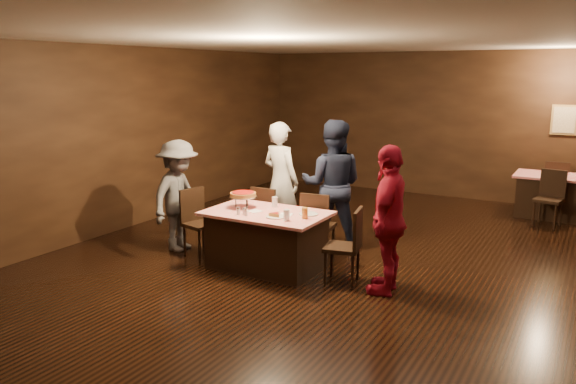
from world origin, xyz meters
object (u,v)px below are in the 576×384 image
object	(u,v)px
diner_white_jacket	(281,181)
diner_navy_hoodie	(332,185)
glass_front_right	(287,215)
chair_end_left	(201,223)
back_table	(552,196)
pizza_stand	(243,195)
plate_empty	(309,214)
chair_far_left	(270,217)
chair_far_right	(319,224)
diner_grey_knit	(179,196)
diner_red_shirt	(389,220)
chair_end_right	(342,246)
main_table	(267,240)
chair_back_far	(555,185)
chair_back_near	(549,199)
glass_back	(275,202)
glass_amber	(305,213)

from	to	relation	value
diner_white_jacket	diner_navy_hoodie	size ratio (longest dim) A/B	0.96
glass_front_right	chair_end_left	bearing A→B (deg)	170.84
back_table	pizza_stand	xyz separation A→B (m)	(-3.47, -4.80, 0.57)
diner_white_jacket	plate_empty	world-z (taller)	diner_white_jacket
pizza_stand	chair_far_left	bearing A→B (deg)	90.00
plate_empty	back_table	bearing A→B (deg)	61.81
chair_far_right	pizza_stand	xyz separation A→B (m)	(-0.80, -0.70, 0.48)
diner_white_jacket	diner_navy_hoodie	bearing A→B (deg)	-168.59
back_table	diner_grey_knit	xyz separation A→B (m)	(-4.59, -4.81, 0.43)
chair_end_left	diner_red_shirt	distance (m)	2.82
diner_navy_hoodie	pizza_stand	world-z (taller)	diner_navy_hoodie
chair_end_right	main_table	bearing A→B (deg)	-101.61
chair_back_far	chair_back_near	bearing A→B (deg)	85.24
main_table	chair_back_near	size ratio (longest dim) A/B	1.68
main_table	chair_far_left	size ratio (longest dim) A/B	1.68
chair_end_right	chair_far_right	bearing A→B (deg)	-148.58
diner_white_jacket	chair_back_near	bearing A→B (deg)	-127.84
chair_back_near	main_table	bearing A→B (deg)	-116.32
pizza_stand	glass_back	xyz separation A→B (m)	(0.35, 0.25, -0.11)
diner_red_shirt	glass_back	size ratio (longest dim) A/B	12.67
back_table	diner_red_shirt	distance (m)	5.07
chair_back_near	glass_amber	xyz separation A→B (m)	(-2.47, -4.20, 0.37)
chair_back_near	pizza_stand	xyz separation A→B (m)	(-3.47, -4.10, 0.48)
chair_back_far	diner_red_shirt	bearing A→B (deg)	71.03
chair_end_right	plate_empty	xyz separation A→B (m)	(-0.55, 0.15, 0.30)
chair_back_far	main_table	bearing A→B (deg)	55.85
chair_far_right	chair_back_far	distance (m)	5.40
main_table	chair_end_right	world-z (taller)	chair_end_right
chair_back_near	glass_front_right	world-z (taller)	chair_back_near
chair_end_left	plate_empty	world-z (taller)	chair_end_left
chair_end_right	diner_red_shirt	distance (m)	0.72
plate_empty	glass_amber	world-z (taller)	glass_amber
chair_back_near	chair_far_left	bearing A→B (deg)	-125.42
chair_back_far	diner_grey_knit	distance (m)	7.10
chair_far_right	diner_white_jacket	xyz separation A→B (m)	(-0.93, 0.53, 0.44)
back_table	diner_navy_hoodie	world-z (taller)	diner_navy_hoodie
pizza_stand	glass_front_right	distance (m)	0.91
chair_back_near	plate_empty	bearing A→B (deg)	-112.04
chair_far_right	diner_white_jacket	distance (m)	1.16
chair_far_right	diner_white_jacket	world-z (taller)	diner_white_jacket
chair_back_near	chair_back_far	distance (m)	1.30
pizza_stand	plate_empty	xyz separation A→B (m)	(0.95, 0.10, -0.17)
back_table	glass_back	size ratio (longest dim) A/B	9.29
main_table	diner_navy_hoodie	bearing A→B (deg)	73.45
glass_back	chair_back_far	bearing A→B (deg)	58.80
diner_navy_hoodie	plate_empty	size ratio (longest dim) A/B	7.64
chair_far_right	diner_red_shirt	bearing A→B (deg)	141.34
chair_end_left	main_table	bearing A→B (deg)	-76.62
chair_far_left	glass_amber	xyz separation A→B (m)	(1.00, -0.80, 0.37)
chair_back_far	pizza_stand	size ratio (longest dim) A/B	2.50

